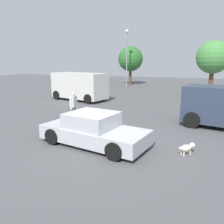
{
  "coord_description": "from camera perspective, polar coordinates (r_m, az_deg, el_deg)",
  "views": [
    {
      "loc": [
        3.28,
        -7.86,
        3.22
      ],
      "look_at": [
        -0.33,
        1.79,
        0.9
      ],
      "focal_mm": 36.12,
      "sensor_mm": 36.0,
      "label": 1
    }
  ],
  "objects": [
    {
      "name": "sedan_foreground",
      "position": [
        8.88,
        -4.7,
        -4.63
      ],
      "size": [
        4.52,
        2.57,
        1.28
      ],
      "rotation": [
        0.0,
        0.0,
        -0.19
      ],
      "color": "#B7BABF",
      "rests_on": "ground_plane"
    },
    {
      "name": "light_post_mid",
      "position": [
        29.17,
        3.8,
        15.62
      ],
      "size": [
        0.44,
        0.44,
        7.07
      ],
      "color": "gray",
      "rests_on": "ground_plane"
    },
    {
      "name": "tree_back_left",
      "position": [
        32.52,
        4.71,
        13.22
      ],
      "size": [
        3.44,
        3.44,
        5.28
      ],
      "color": "brown",
      "rests_on": "ground_plane"
    },
    {
      "name": "ground_plane",
      "position": [
        9.11,
        -2.03,
        -8.03
      ],
      "size": [
        80.0,
        80.0,
        0.0
      ],
      "primitive_type": "plane",
      "color": "#515154"
    },
    {
      "name": "tree_back_center",
      "position": [
        23.88,
        24.22,
        12.46
      ],
      "size": [
        3.09,
        3.09,
        5.15
      ],
      "color": "brown",
      "rests_on": "ground_plane"
    },
    {
      "name": "van_white",
      "position": [
        19.27,
        -8.27,
        6.61
      ],
      "size": [
        5.16,
        3.18,
        2.27
      ],
      "rotation": [
        0.0,
        0.0,
        -0.26
      ],
      "color": "silver",
      "rests_on": "ground_plane"
    },
    {
      "name": "dog",
      "position": [
        8.47,
        18.5,
        -8.56
      ],
      "size": [
        0.54,
        0.53,
        0.41
      ],
      "rotation": [
        0.0,
        0.0,
        0.76
      ],
      "color": "beige",
      "rests_on": "ground_plane"
    },
    {
      "name": "pedestrian",
      "position": [
        12.34,
        -9.72,
        1.91
      ],
      "size": [
        0.25,
        0.57,
        1.6
      ],
      "rotation": [
        0.0,
        0.0,
        3.16
      ],
      "color": "gray",
      "rests_on": "ground_plane"
    }
  ]
}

